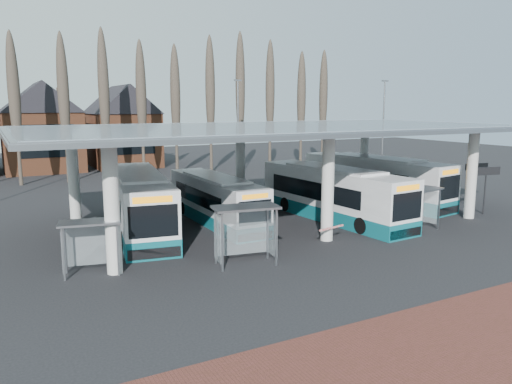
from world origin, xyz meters
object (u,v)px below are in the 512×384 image
bus_0 (140,203)px  bus_1 (216,200)px  bus_2 (332,194)px  shelter_0 (90,235)px  shelter_1 (245,222)px  shelter_2 (419,200)px  bus_3 (374,181)px

bus_0 → bus_1: bearing=6.6°
bus_2 → shelter_0: bus_2 is taller
shelter_1 → shelter_2: 12.36m
bus_0 → shelter_0: 8.16m
bus_1 → bus_0: bearing=177.5°
bus_0 → bus_1: (4.99, -0.25, -0.26)m
bus_2 → bus_3: bus_3 is taller
shelter_0 → shelter_2: shelter_2 is taller
bus_0 → shelter_1: bus_0 is taller
bus_2 → shelter_2: 5.84m
shelter_0 → shelter_1: bearing=-5.3°
bus_0 → shelter_2: size_ratio=4.31×
shelter_0 → shelter_1: shelter_1 is taller
bus_1 → bus_3: bearing=2.1°
bus_1 → bus_2: (7.38, -2.85, 0.22)m
shelter_0 → shelter_2: bearing=7.4°
bus_0 → shelter_0: bearing=-111.4°
bus_0 → bus_1: bus_0 is taller
bus_3 → shelter_1: bus_3 is taller
shelter_0 → shelter_1: (6.84, -2.05, 0.29)m
bus_1 → shelter_0: size_ratio=3.82×
bus_3 → shelter_1: 18.70m
bus_0 → bus_1: size_ratio=1.20×
bus_0 → shelter_0: bus_0 is taller
bus_2 → shelter_0: 17.00m
shelter_1 → bus_3: bearing=39.0°
bus_1 → shelter_2: size_ratio=3.58×
bus_1 → bus_3: size_ratio=0.83×
bus_0 → bus_3: size_ratio=1.00×
shelter_1 → shelter_2: size_ratio=1.08×
bus_2 → shelter_1: bus_2 is taller
bus_1 → shelter_1: 9.13m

